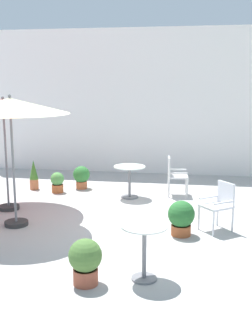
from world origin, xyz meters
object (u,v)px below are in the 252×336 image
(patio_chair_0, at_px, (174,173))
(potted_plant_0, at_px, (181,217))
(potted_plant_4, at_px, (57,182))
(cafe_table_1, at_px, (144,242))
(patio_umbrella_0, at_px, (3,108))
(cafe_table_0, at_px, (130,176))
(potted_plant_3, at_px, (85,260))
(patio_umbrella_1, at_px, (10,108))
(potted_plant_2, at_px, (81,176))
(potted_plant_1, at_px, (34,175))
(patio_chair_2, at_px, (220,203))

(patio_chair_0, xyz_separation_m, potted_plant_0, (0.26, -2.67, -0.20))
(potted_plant_4, bearing_deg, cafe_table_1, -58.15)
(patio_umbrella_0, height_order, cafe_table_0, patio_umbrella_0)
(patio_umbrella_0, distance_m, cafe_table_0, 3.18)
(patio_umbrella_0, bearing_deg, potted_plant_3, -50.63)
(cafe_table_1, relative_size, potted_plant_3, 1.23)
(potted_plant_0, distance_m, potted_plant_3, 2.38)
(patio_umbrella_0, height_order, patio_umbrella_1, patio_umbrella_1)
(cafe_table_0, bearing_deg, potted_plant_2, 154.14)
(patio_umbrella_1, bearing_deg, potted_plant_2, 80.88)
(patio_umbrella_0, distance_m, potted_plant_4, 2.48)
(cafe_table_1, xyz_separation_m, potted_plant_2, (-2.18, 4.75, -0.21))
(potted_plant_0, distance_m, potted_plant_1, 4.63)
(patio_umbrella_0, xyz_separation_m, patio_umbrella_1, (0.58, -0.94, 0.06))
(cafe_table_1, distance_m, potted_plant_1, 5.59)
(patio_umbrella_0, xyz_separation_m, potted_plant_3, (2.48, -3.02, -1.80))
(patio_umbrella_1, distance_m, potted_plant_2, 3.51)
(cafe_table_1, relative_size, potted_plant_2, 1.35)
(cafe_table_0, height_order, potted_plant_3, cafe_table_0)
(cafe_table_1, bearing_deg, patio_chair_2, 63.13)
(cafe_table_0, height_order, potted_plant_0, cafe_table_0)
(patio_umbrella_1, bearing_deg, patio_umbrella_0, 121.80)
(potted_plant_1, bearing_deg, patio_chair_2, -27.45)
(cafe_table_1, height_order, potted_plant_1, cafe_table_1)
(potted_plant_0, distance_m, potted_plant_4, 3.96)
(potted_plant_3, xyz_separation_m, potted_plant_4, (-1.91, 4.54, -0.08))
(patio_umbrella_0, bearing_deg, potted_plant_1, 93.58)
(patio_chair_0, relative_size, potted_plant_3, 1.47)
(cafe_table_1, height_order, potted_plant_3, cafe_table_1)
(patio_umbrella_1, bearing_deg, cafe_table_1, -34.50)
(patio_umbrella_0, height_order, potted_plant_2, patio_umbrella_0)
(patio_umbrella_1, height_order, potted_plant_4, patio_umbrella_1)
(patio_umbrella_0, height_order, patio_chair_2, patio_umbrella_0)
(potted_plant_2, bearing_deg, potted_plant_4, -135.25)
(potted_plant_2, bearing_deg, patio_chair_2, -38.10)
(potted_plant_3, bearing_deg, potted_plant_0, 60.22)
(cafe_table_0, xyz_separation_m, potted_plant_0, (1.28, -2.30, -0.19))
(patio_umbrella_1, relative_size, cafe_table_0, 3.25)
(potted_plant_2, xyz_separation_m, potted_plant_3, (1.43, -5.01, 0.02))
(cafe_table_1, height_order, potted_plant_2, cafe_table_1)
(potted_plant_0, height_order, potted_plant_1, potted_plant_1)
(patio_umbrella_1, relative_size, potted_plant_0, 3.91)
(patio_chair_0, height_order, potted_plant_3, patio_chair_0)
(cafe_table_0, distance_m, potted_plant_1, 2.53)
(patio_umbrella_0, distance_m, potted_plant_0, 4.20)
(patio_umbrella_0, height_order, patio_chair_0, patio_umbrella_0)
(cafe_table_0, bearing_deg, potted_plant_3, -88.74)
(potted_plant_1, relative_size, potted_plant_3, 1.18)
(cafe_table_1, bearing_deg, patio_umbrella_0, 139.50)
(patio_umbrella_0, distance_m, potted_plant_3, 4.31)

